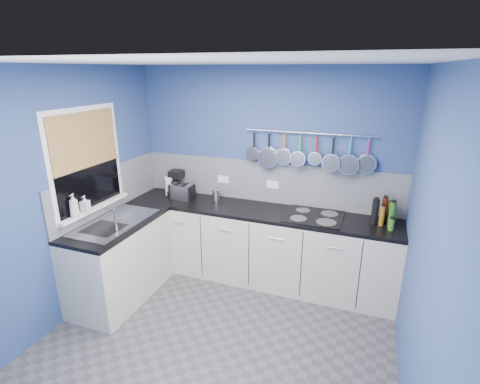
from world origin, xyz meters
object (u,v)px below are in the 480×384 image
Objects in this scene: soap_bottle_a at (74,205)px; paper_towel at (169,186)px; toaster at (182,192)px; coffee_maker at (176,183)px; canister at (216,195)px; soap_bottle_b at (85,204)px; hob at (314,216)px.

paper_towel is at bearing 76.81° from soap_bottle_a.
soap_bottle_a is 1.34m from toaster.
coffee_maker reaches higher than canister.
paper_towel is 0.85× the size of toaster.
toaster is 2.15× the size of canister.
canister is at bearing 51.04° from soap_bottle_b.
canister is 1.25m from hob.
toaster is at bearing 66.74° from soap_bottle_a.
paper_towel reaches higher than canister.
soap_bottle_b reaches higher than hob.
coffee_maker is (0.37, 1.19, -0.08)m from soap_bottle_b.
soap_bottle_b reaches higher than canister.
soap_bottle_a is at bearing -125.73° from canister.
hob is (1.81, -0.14, -0.15)m from coffee_maker.
paper_towel is at bearing -177.19° from canister.
paper_towel is at bearing 169.40° from toaster.
paper_towel is 1.83× the size of canister.
soap_bottle_a is at bearing -103.19° from paper_towel.
paper_towel is at bearing -151.06° from coffee_maker.
paper_towel is at bearing 177.27° from hob.
soap_bottle_b is at bearing -128.96° from canister.
toaster reaches higher than hob.
canister is (0.95, 1.32, -0.20)m from soap_bottle_a.
toaster is at bearing -166.81° from canister.
soap_bottle_b is 1.52m from canister.
soap_bottle_a is 0.76× the size of coffee_maker.
soap_bottle_a reaches higher than toaster.
soap_bottle_b reaches higher than coffee_maker.
coffee_maker is 2.39× the size of canister.
toaster is (0.52, 1.07, -0.14)m from soap_bottle_b.
canister is (0.57, -0.02, -0.09)m from coffee_maker.
soap_bottle_b is (0.00, 0.15, -0.03)m from soap_bottle_a.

